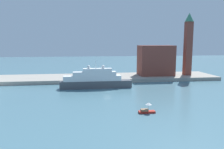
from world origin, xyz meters
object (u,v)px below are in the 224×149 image
parked_car (70,78)px  mooring_bollard (101,78)px  large_yacht (95,80)px  small_motorboat (147,110)px  harbor_building (156,60)px  bell_tower (188,42)px  person_figure (82,76)px

parked_car → mooring_bollard: size_ratio=5.91×
large_yacht → small_motorboat: size_ratio=6.59×
large_yacht → small_motorboat: (11.12, -32.61, -2.23)m
harbor_building → parked_car: size_ratio=4.18×
small_motorboat → parked_car: 50.70m
small_motorboat → bell_tower: (35.16, 50.92, 16.76)m
large_yacht → parked_car: 16.89m
bell_tower → person_figure: size_ratio=16.33×
large_yacht → parked_car: large_yacht is taller
large_yacht → bell_tower: bearing=21.6°
harbor_building → person_figure: bearing=-174.2°
large_yacht → harbor_building: 37.12m
bell_tower → person_figure: bell_tower is taller
parked_car → person_figure: bearing=28.7°
bell_tower → parked_car: bearing=-174.9°
small_motorboat → parked_car: bearing=115.1°
bell_tower → mooring_bollard: size_ratio=44.83×
harbor_building → parked_car: (-41.19, -6.62, -6.59)m
small_motorboat → harbor_building: (19.69, 52.52, 7.95)m
large_yacht → bell_tower: bell_tower is taller
harbor_building → bell_tower: size_ratio=0.55×
large_yacht → harbor_building: size_ratio=1.67×
harbor_building → bell_tower: (15.47, -1.60, 8.81)m
small_motorboat → harbor_building: 56.65m
bell_tower → person_figure: bearing=-177.8°
bell_tower → parked_car: (-56.66, -5.02, -15.41)m
mooring_bollard → person_figure: bearing=147.6°
large_yacht → mooring_bollard: bearing=74.3°
harbor_building → bell_tower: bell_tower is taller
person_figure → mooring_bollard: (8.01, -5.09, -0.52)m
large_yacht → parked_car: (-10.38, 13.29, -0.87)m
person_figure → bell_tower: bearing=2.2°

